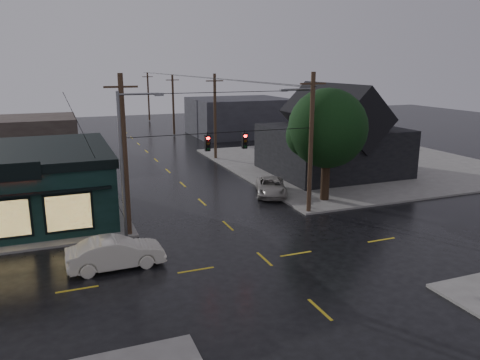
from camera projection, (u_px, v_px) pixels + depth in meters
name	position (u px, v px, depth m)	size (l,w,h in m)	color
ground_plane	(264.00, 259.00, 26.29)	(160.00, 160.00, 0.00)	black
sidewalk_ne	(355.00, 163.00, 51.43)	(28.00, 28.00, 0.15)	slate
ne_building	(333.00, 129.00, 45.89)	(12.60, 11.60, 8.75)	black
corner_tree	(327.00, 129.00, 36.02)	(6.17, 6.17, 8.79)	black
utility_pole_nw	(130.00, 236.00, 29.85)	(2.00, 0.32, 10.15)	#352417
utility_pole_ne	(308.00, 213.00, 34.47)	(2.00, 0.32, 10.15)	#352417
utility_pole_far_a	(216.00, 159.00, 53.89)	(2.00, 0.32, 9.65)	#352417
utility_pole_far_b	(174.00, 135.00, 71.95)	(2.00, 0.32, 9.15)	#352417
utility_pole_far_c	(150.00, 121.00, 90.02)	(2.00, 0.32, 9.15)	#352417
span_signal_assembly	(226.00, 141.00, 30.82)	(13.00, 0.48, 1.23)	black
streetlight_nw	(127.00, 240.00, 29.11)	(5.40, 0.30, 9.15)	slate
streetlight_ne	(310.00, 209.00, 35.28)	(5.40, 0.30, 9.15)	slate
bg_building_west	(25.00, 136.00, 56.92)	(12.00, 10.00, 4.40)	#2F2522
bg_building_east	(239.00, 117.00, 71.94)	(14.00, 12.00, 5.60)	#2A2A2F
sedan_cream	(116.00, 253.00, 24.99)	(1.78, 5.11, 1.68)	beige
suv_silver	(271.00, 187.00, 39.03)	(2.35, 5.09, 1.41)	#9B968F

